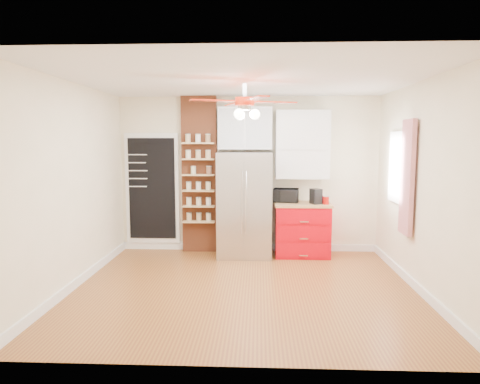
{
  "coord_description": "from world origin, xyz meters",
  "views": [
    {
      "loc": [
        0.18,
        -5.47,
        1.93
      ],
      "look_at": [
        -0.1,
        0.9,
        1.17
      ],
      "focal_mm": 32.0,
      "sensor_mm": 36.0,
      "label": 1
    }
  ],
  "objects_px": {
    "fridge": "(245,205)",
    "pantry_jar_oats": "(193,171)",
    "canister_left": "(326,200)",
    "red_cabinet": "(302,229)",
    "coffee_maker": "(316,196)",
    "ceiling_fan": "(245,102)",
    "toaster_oven": "(286,195)"
  },
  "relations": [
    {
      "from": "canister_left",
      "to": "pantry_jar_oats",
      "type": "relative_size",
      "value": 1.02
    },
    {
      "from": "toaster_oven",
      "to": "coffee_maker",
      "type": "relative_size",
      "value": 1.67
    },
    {
      "from": "ceiling_fan",
      "to": "toaster_oven",
      "type": "bearing_deg",
      "value": 69.91
    },
    {
      "from": "toaster_oven",
      "to": "pantry_jar_oats",
      "type": "bearing_deg",
      "value": -171.07
    },
    {
      "from": "coffee_maker",
      "to": "canister_left",
      "type": "bearing_deg",
      "value": -40.32
    },
    {
      "from": "fridge",
      "to": "pantry_jar_oats",
      "type": "xyz_separation_m",
      "value": [
        -0.88,
        0.12,
        0.56
      ]
    },
    {
      "from": "coffee_maker",
      "to": "fridge",
      "type": "bearing_deg",
      "value": 155.88
    },
    {
      "from": "ceiling_fan",
      "to": "red_cabinet",
      "type": "bearing_deg",
      "value": 61.29
    },
    {
      "from": "fridge",
      "to": "red_cabinet",
      "type": "relative_size",
      "value": 1.86
    },
    {
      "from": "red_cabinet",
      "to": "ceiling_fan",
      "type": "xyz_separation_m",
      "value": [
        -0.92,
        -1.68,
        1.97
      ]
    },
    {
      "from": "red_cabinet",
      "to": "pantry_jar_oats",
      "type": "relative_size",
      "value": 7.41
    },
    {
      "from": "canister_left",
      "to": "pantry_jar_oats",
      "type": "height_order",
      "value": "pantry_jar_oats"
    },
    {
      "from": "ceiling_fan",
      "to": "pantry_jar_oats",
      "type": "relative_size",
      "value": 11.03
    },
    {
      "from": "fridge",
      "to": "canister_left",
      "type": "bearing_deg",
      "value": -3.7
    },
    {
      "from": "pantry_jar_oats",
      "to": "toaster_oven",
      "type": "bearing_deg",
      "value": 0.71
    },
    {
      "from": "coffee_maker",
      "to": "canister_left",
      "type": "distance_m",
      "value": 0.18
    },
    {
      "from": "fridge",
      "to": "canister_left",
      "type": "xyz_separation_m",
      "value": [
        1.34,
        -0.09,
        0.09
      ]
    },
    {
      "from": "ceiling_fan",
      "to": "pantry_jar_oats",
      "type": "height_order",
      "value": "ceiling_fan"
    },
    {
      "from": "ceiling_fan",
      "to": "pantry_jar_oats",
      "type": "bearing_deg",
      "value": 117.95
    },
    {
      "from": "red_cabinet",
      "to": "ceiling_fan",
      "type": "bearing_deg",
      "value": -118.71
    },
    {
      "from": "fridge",
      "to": "red_cabinet",
      "type": "xyz_separation_m",
      "value": [
        0.97,
        0.05,
        -0.42
      ]
    },
    {
      "from": "red_cabinet",
      "to": "coffee_maker",
      "type": "xyz_separation_m",
      "value": [
        0.21,
        -0.09,
        0.57
      ]
    },
    {
      "from": "toaster_oven",
      "to": "canister_left",
      "type": "xyz_separation_m",
      "value": [
        0.64,
        -0.23,
        -0.05
      ]
    },
    {
      "from": "fridge",
      "to": "toaster_oven",
      "type": "distance_m",
      "value": 0.73
    },
    {
      "from": "red_cabinet",
      "to": "toaster_oven",
      "type": "xyz_separation_m",
      "value": [
        -0.27,
        0.09,
        0.56
      ]
    },
    {
      "from": "fridge",
      "to": "coffee_maker",
      "type": "bearing_deg",
      "value": -1.71
    },
    {
      "from": "toaster_oven",
      "to": "canister_left",
      "type": "bearing_deg",
      "value": -11.44
    },
    {
      "from": "ceiling_fan",
      "to": "canister_left",
      "type": "height_order",
      "value": "ceiling_fan"
    },
    {
      "from": "red_cabinet",
      "to": "pantry_jar_oats",
      "type": "height_order",
      "value": "pantry_jar_oats"
    },
    {
      "from": "red_cabinet",
      "to": "pantry_jar_oats",
      "type": "distance_m",
      "value": 2.1
    },
    {
      "from": "pantry_jar_oats",
      "to": "fridge",
      "type": "bearing_deg",
      "value": -7.97
    },
    {
      "from": "red_cabinet",
      "to": "ceiling_fan",
      "type": "distance_m",
      "value": 2.75
    }
  ]
}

